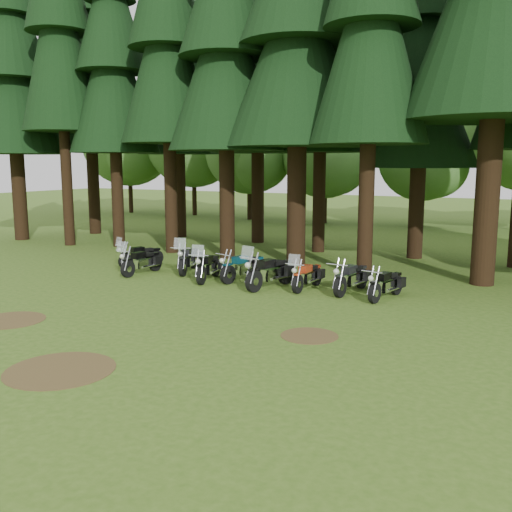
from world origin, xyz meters
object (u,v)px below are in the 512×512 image
object	(u,v)px
motorcycle_3	(209,267)
motorcycle_4	(244,268)
motorcycle_6	(307,276)
motorcycle_7	(351,279)
motorcycle_8	(386,285)
motorcycle_0	(141,256)
motorcycle_2	(188,260)
motorcycle_1	(142,262)
motorcycle_5	(270,273)

from	to	relation	value
motorcycle_3	motorcycle_4	size ratio (longest dim) A/B	1.03
motorcycle_4	motorcycle_6	xyz separation A→B (m)	(2.52, -0.22, -0.02)
motorcycle_7	motorcycle_8	xyz separation A→B (m)	(1.21, -0.29, -0.03)
motorcycle_0	motorcycle_2	distance (m)	2.36
motorcycle_0	motorcycle_1	size ratio (longest dim) A/B	0.93
motorcycle_4	motorcycle_3	bearing A→B (deg)	-139.41
motorcycle_4	motorcycle_5	distance (m)	1.49
motorcycle_1	motorcycle_5	size ratio (longest dim) A/B	0.88
motorcycle_1	motorcycle_7	bearing A→B (deg)	8.58
motorcycle_6	motorcycle_7	bearing A→B (deg)	10.54
motorcycle_5	motorcycle_0	bearing A→B (deg)	-177.61
motorcycle_0	motorcycle_6	world-z (taller)	motorcycle_6
motorcycle_5	motorcycle_7	distance (m)	2.68
motorcycle_2	motorcycle_4	size ratio (longest dim) A/B	1.05
motorcycle_5	motorcycle_8	distance (m)	3.83
motorcycle_3	motorcycle_4	bearing A→B (deg)	12.00
motorcycle_1	motorcycle_6	world-z (taller)	motorcycle_1
motorcycle_0	motorcycle_8	bearing A→B (deg)	15.99
motorcycle_6	motorcycle_8	bearing A→B (deg)	0.51
motorcycle_3	motorcycle_4	distance (m)	1.25
motorcycle_7	motorcycle_5	bearing A→B (deg)	-160.05
motorcycle_1	motorcycle_3	size ratio (longest dim) A/B	0.96
motorcycle_0	motorcycle_4	distance (m)	4.99
motorcycle_3	motorcycle_8	size ratio (longest dim) A/B	1.10
motorcycle_0	motorcycle_4	bearing A→B (deg)	15.22
motorcycle_2	motorcycle_8	world-z (taller)	motorcycle_2
motorcycle_3	motorcycle_2	bearing A→B (deg)	135.16
motorcycle_4	motorcycle_5	size ratio (longest dim) A/B	0.89
motorcycle_4	motorcycle_7	distance (m)	3.96
motorcycle_1	motorcycle_5	distance (m)	5.31
motorcycle_4	motorcycle_7	xyz separation A→B (m)	(3.96, -0.01, 0.00)
motorcycle_2	motorcycle_7	xyz separation A→B (m)	(6.58, -0.36, -0.03)
motorcycle_3	motorcycle_5	xyz separation A→B (m)	(2.48, -0.07, 0.04)
motorcycle_6	motorcycle_8	xyz separation A→B (m)	(2.65, -0.08, -0.01)
motorcycle_5	motorcycle_8	bearing A→B (deg)	16.44
motorcycle_2	motorcycle_7	world-z (taller)	motorcycle_2
motorcycle_1	motorcycle_6	size ratio (longest dim) A/B	1.04
motorcycle_6	motorcycle_1	bearing A→B (deg)	-172.81
motorcycle_3	motorcycle_0	bearing A→B (deg)	151.99
motorcycle_1	motorcycle_2	bearing A→B (deg)	43.07
motorcycle_8	motorcycle_2	bearing A→B (deg)	-173.72
motorcycle_5	motorcycle_7	size ratio (longest dim) A/B	1.10
motorcycle_1	motorcycle_2	size ratio (longest dim) A/B	0.94
motorcycle_1	motorcycle_4	size ratio (longest dim) A/B	0.99
motorcycle_2	motorcycle_4	bearing A→B (deg)	-27.20
motorcycle_8	motorcycle_0	bearing A→B (deg)	-173.03
motorcycle_1	motorcycle_8	size ratio (longest dim) A/B	1.05
motorcycle_0	motorcycle_1	xyz separation A→B (m)	(1.02, -1.20, 0.02)
motorcycle_6	motorcycle_8	distance (m)	2.65
motorcycle_7	motorcycle_1	bearing A→B (deg)	-167.65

